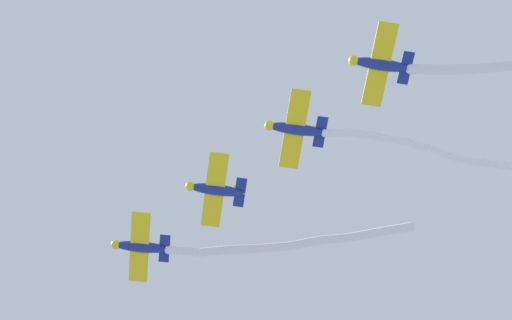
{
  "coord_description": "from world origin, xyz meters",
  "views": [
    {
      "loc": [
        35.4,
        -13.43,
        4.86
      ],
      "look_at": [
        11.15,
        2.96,
        72.39
      ],
      "focal_mm": 53.83,
      "sensor_mm": 36.0,
      "label": 1
    }
  ],
  "objects_px": {
    "airplane_lead": "(140,247)",
    "airplane_left_wing": "(215,190)",
    "airplane_right_wing": "(295,129)",
    "airplane_slot": "(380,64)"
  },
  "relations": [
    {
      "from": "airplane_lead",
      "to": "airplane_right_wing",
      "type": "xyz_separation_m",
      "value": [
        18.94,
        5.71,
        0.5
      ]
    },
    {
      "from": "airplane_lead",
      "to": "airplane_left_wing",
      "type": "distance_m",
      "value": 9.9
    },
    {
      "from": "airplane_lead",
      "to": "airplane_slot",
      "type": "relative_size",
      "value": 0.99
    },
    {
      "from": "airplane_left_wing",
      "to": "airplane_right_wing",
      "type": "relative_size",
      "value": 1.0
    },
    {
      "from": "airplane_left_wing",
      "to": "airplane_slot",
      "type": "bearing_deg",
      "value": 132.73
    },
    {
      "from": "airplane_lead",
      "to": "airplane_left_wing",
      "type": "relative_size",
      "value": 0.99
    },
    {
      "from": "airplane_lead",
      "to": "airplane_left_wing",
      "type": "height_order",
      "value": "airplane_left_wing"
    },
    {
      "from": "airplane_lead",
      "to": "airplane_slot",
      "type": "distance_m",
      "value": 29.69
    },
    {
      "from": "airplane_lead",
      "to": "airplane_slot",
      "type": "xyz_separation_m",
      "value": [
        28.41,
        8.56,
        0.75
      ]
    },
    {
      "from": "airplane_left_wing",
      "to": "airplane_slot",
      "type": "relative_size",
      "value": 1.0
    }
  ]
}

